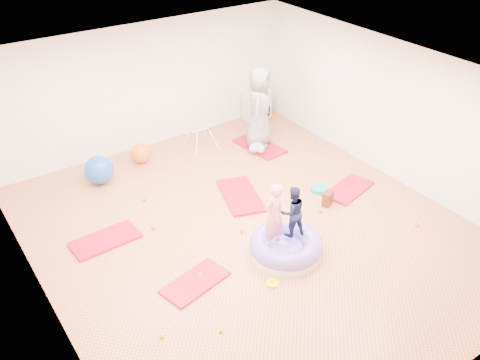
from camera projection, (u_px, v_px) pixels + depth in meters
room at (250, 162)px, 8.80m from camera, size 7.01×8.01×2.81m
gym_mat_front_left at (195, 282)px, 8.33m from camera, size 1.17×0.77×0.04m
gym_mat_mid_left at (105, 240)px, 9.25m from camera, size 1.19×0.63×0.05m
gym_mat_center_back at (241, 195)px, 10.45m from camera, size 1.01×1.44×0.05m
gym_mat_right at (349, 189)px, 10.65m from camera, size 1.21×0.82×0.05m
gym_mat_rear_right at (260, 146)px, 12.21m from camera, size 0.75×1.29×0.05m
inflatable_cushion at (286, 247)px, 8.89m from camera, size 1.23×1.23×0.39m
child_pink at (274, 212)px, 8.42m from camera, size 0.44×0.32×1.12m
child_navy at (293, 209)px, 8.67m from camera, size 0.50×0.43×0.91m
adult_caregiver at (259, 107)px, 11.78m from camera, size 1.04×1.03×1.82m
infant at (257, 148)px, 11.85m from camera, size 0.37×0.38×0.22m
ball_pit_balls at (240, 248)px, 9.03m from camera, size 5.06×3.70×0.07m
exercise_ball_blue at (99, 170)px, 10.76m from camera, size 0.59×0.59×0.59m
exercise_ball_orange at (141, 153)px, 11.52m from camera, size 0.43×0.43×0.43m
infant_play_gym at (201, 136)px, 11.97m from camera, size 0.64×0.61×0.49m
cube_shelf at (257, 105)px, 13.41m from camera, size 0.68×0.34×0.68m
balance_disc at (319, 189)px, 10.63m from camera, size 0.34×0.34×0.08m
backpack at (328, 199)px, 10.15m from camera, size 0.28×0.24×0.27m
yellow_toy at (273, 283)px, 8.34m from camera, size 0.22×0.22×0.03m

